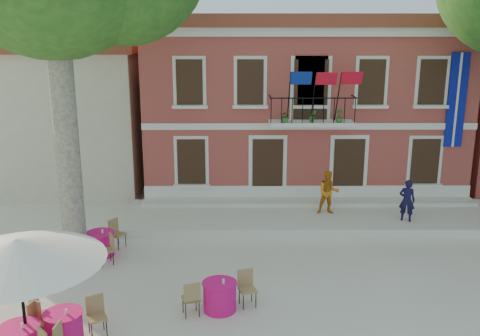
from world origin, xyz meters
name	(u,v)px	position (x,y,z in m)	size (l,w,h in m)	color
ground	(265,274)	(0.00, 0.00, 0.00)	(90.00, 90.00, 0.00)	beige
main_building	(298,100)	(2.00, 9.99, 3.78)	(13.50, 9.59, 7.50)	#A5453B
neighbor_west	(55,109)	(-9.50, 11.00, 3.22)	(9.40, 9.40, 6.40)	beige
terrace	(312,217)	(2.00, 4.40, 0.15)	(14.00, 3.40, 0.30)	silver
patio_umbrella	(17,251)	(-5.45, -3.95, 2.46)	(3.69, 3.69, 2.74)	black
pedestrian_navy	(407,200)	(5.23, 3.61, 1.06)	(0.55, 0.36, 1.52)	black
pedestrian_orange	(328,192)	(2.56, 4.39, 1.12)	(0.79, 0.62, 1.63)	orange
cafe_table_0	(64,326)	(-4.77, -3.52, 0.43)	(1.87, 1.69, 0.95)	#EF165B
cafe_table_1	(220,295)	(-1.26, -2.08, 0.42)	(1.96, 0.97, 0.95)	#EF165B
cafe_table_3	(100,243)	(-5.13, 1.35, 0.43)	(1.68, 1.87, 0.95)	#EF165B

